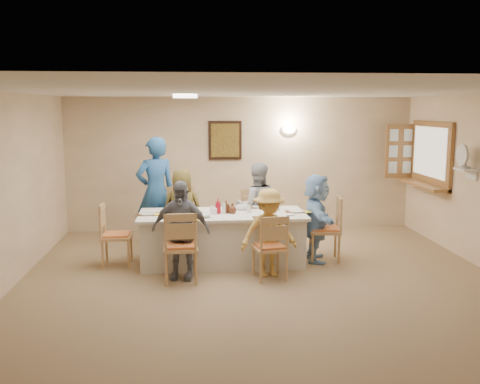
{
  "coord_description": "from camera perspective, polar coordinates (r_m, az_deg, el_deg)",
  "views": [
    {
      "loc": [
        -0.89,
        -6.5,
        2.31
      ],
      "look_at": [
        -0.2,
        1.4,
        1.05
      ],
      "focal_mm": 40.0,
      "sensor_mm": 36.0,
      "label": 1
    }
  ],
  "objects": [
    {
      "name": "napkin_bl",
      "position": [
        8.26,
        -4.96,
        -1.75
      ],
      "size": [
        0.13,
        0.13,
        0.01
      ],
      "primitive_type": "cube",
      "color": "yellow",
      "rests_on": "dining_table"
    },
    {
      "name": "diner_right_end",
      "position": [
        8.13,
        8.15,
        -2.74
      ],
      "size": [
        1.33,
        0.7,
        1.33
      ],
      "primitive_type": "imported",
      "rotation": [
        0.0,
        0.0,
        1.44
      ],
      "color": "#91BEF0",
      "rests_on": "ground"
    },
    {
      "name": "plate_bl",
      "position": [
        8.31,
        -6.2,
        -1.68
      ],
      "size": [
        0.25,
        0.25,
        0.02
      ],
      "primitive_type": "cylinder",
      "color": "white",
      "rests_on": "dining_table"
    },
    {
      "name": "napkin_br",
      "position": [
        8.35,
        3.31,
        -1.62
      ],
      "size": [
        0.13,
        0.13,
        0.01
      ],
      "primitive_type": "cube",
      "color": "yellow",
      "rests_on": "dining_table"
    },
    {
      "name": "bowl_b",
      "position": [
        8.18,
        0.26,
        -1.66
      ],
      "size": [
        0.25,
        0.25,
        0.07
      ],
      "primitive_type": "imported",
      "rotation": [
        0.0,
        0.0,
        -0.11
      ],
      "color": "white",
      "rests_on": "dining_table"
    },
    {
      "name": "placemat_le",
      "position": [
        7.93,
        -9.87,
        -2.35
      ],
      "size": [
        0.34,
        0.25,
        0.01
      ],
      "primitive_type": "cube",
      "color": "#472B19",
      "rests_on": "dining_table"
    },
    {
      "name": "placemat_br",
      "position": [
        8.37,
        2.04,
        -1.62
      ],
      "size": [
        0.35,
        0.26,
        0.01
      ],
      "primitive_type": "cube",
      "color": "#472B19",
      "rests_on": "dining_table"
    },
    {
      "name": "plate_le",
      "position": [
        7.93,
        -9.88,
        -2.28
      ],
      "size": [
        0.24,
        0.24,
        0.02
      ],
      "primitive_type": "cylinder",
      "color": "white",
      "rests_on": "dining_table"
    },
    {
      "name": "condiment_ketchup",
      "position": [
        7.87,
        -2.36,
        -1.5
      ],
      "size": [
        0.09,
        0.09,
        0.23
      ],
      "primitive_type": "imported",
      "rotation": [
        0.0,
        0.0,
        -0.02
      ],
      "color": "#AE0E21",
      "rests_on": "dining_table"
    },
    {
      "name": "ground",
      "position": [
        6.95,
        2.69,
        -10.38
      ],
      "size": [
        7.0,
        7.0,
        0.0
      ],
      "primitive_type": "plane",
      "color": "#997F63"
    },
    {
      "name": "diner_back_left",
      "position": [
        8.59,
        -6.15,
        -1.99
      ],
      "size": [
        0.79,
        0.63,
        1.35
      ],
      "primitive_type": "imported",
      "rotation": [
        0.0,
        0.0,
        2.99
      ],
      "color": "#51451E",
      "rests_on": "ground"
    },
    {
      "name": "placemat_re",
      "position": [
        8.05,
        6.09,
        -2.1
      ],
      "size": [
        0.34,
        0.25,
        0.01
      ],
      "primitive_type": "cube",
      "color": "#472B19",
      "rests_on": "dining_table"
    },
    {
      "name": "plate_br",
      "position": [
        8.37,
        2.04,
        -1.55
      ],
      "size": [
        0.23,
        0.23,
        0.01
      ],
      "primitive_type": "cylinder",
      "color": "white",
      "rests_on": "dining_table"
    },
    {
      "name": "plate_re",
      "position": [
        8.05,
        6.09,
        -2.03
      ],
      "size": [
        0.24,
        0.24,
        0.01
      ],
      "primitive_type": "cylinder",
      "color": "white",
      "rests_on": "dining_table"
    },
    {
      "name": "diner_front_left",
      "position": [
        7.26,
        -6.36,
        -4.04
      ],
      "size": [
        0.92,
        0.63,
        1.35
      ],
      "primitive_type": "imported",
      "rotation": [
        0.0,
        0.0,
        -0.19
      ],
      "color": "slate",
      "rests_on": "ground"
    },
    {
      "name": "napkin_re",
      "position": [
        8.03,
        7.42,
        -2.1
      ],
      "size": [
        0.15,
        0.15,
        0.01
      ],
      "primitive_type": "cube",
      "color": "yellow",
      "rests_on": "dining_table"
    },
    {
      "name": "condiment_brown",
      "position": [
        7.93,
        -1.5,
        -1.55
      ],
      "size": [
        0.12,
        0.12,
        0.19
      ],
      "primitive_type": "imported",
      "rotation": [
        0.0,
        0.0,
        0.2
      ],
      "color": "#4F2615",
      "rests_on": "dining_table"
    },
    {
      "name": "chair_back_left",
      "position": [
        8.74,
        -6.12,
        -2.88
      ],
      "size": [
        0.57,
        0.57,
        1.03
      ],
      "primitive_type": null,
      "rotation": [
        0.0,
        0.0,
        0.18
      ],
      "color": "tan",
      "rests_on": "ground"
    },
    {
      "name": "plate_fl",
      "position": [
        7.49,
        -6.33,
        -2.87
      ],
      "size": [
        0.25,
        0.25,
        0.02
      ],
      "primitive_type": "cylinder",
      "color": "white",
      "rests_on": "dining_table"
    },
    {
      "name": "chair_back_right",
      "position": [
        8.8,
        1.73,
        -2.93
      ],
      "size": [
        0.52,
        0.52,
        0.98
      ],
      "primitive_type": null,
      "rotation": [
        0.0,
        0.0,
        0.12
      ],
      "color": "tan",
      "rests_on": "ground"
    },
    {
      "name": "diner_front_right",
      "position": [
        7.34,
        3.09,
        -4.37
      ],
      "size": [
        0.92,
        0.69,
        1.22
      ],
      "primitive_type": "imported",
      "rotation": [
        0.0,
        0.0,
        0.15
      ],
      "color": "gold",
      "rests_on": "ground"
    },
    {
      "name": "chair_right_end",
      "position": [
        8.2,
        9.01,
        -3.88
      ],
      "size": [
        0.53,
        0.53,
        0.99
      ],
      "primitive_type": null,
      "rotation": [
        0.0,
        0.0,
        -1.7
      ],
      "color": "tan",
      "rests_on": "ground"
    },
    {
      "name": "teacup_a",
      "position": [
        7.62,
        -7.76,
        -2.44
      ],
      "size": [
        0.17,
        0.17,
        0.09
      ],
      "primitive_type": "imported",
      "rotation": [
        0.0,
        0.0,
        -0.26
      ],
      "color": "white",
      "rests_on": "dining_table"
    },
    {
      "name": "napkin_fr",
      "position": [
        7.53,
        4.23,
        -2.79
      ],
      "size": [
        0.15,
        0.15,
        0.01
      ],
      "primitive_type": "cube",
      "color": "yellow",
      "rests_on": "dining_table"
    },
    {
      "name": "drinking_glass",
      "position": [
        7.94,
        -3.01,
        -1.82
      ],
      "size": [
        0.06,
        0.06,
        0.09
      ],
      "primitive_type": "cylinder",
      "color": "silver",
      "rests_on": "dining_table"
    },
    {
      "name": "wall_sconce",
      "position": [
        10.11,
        5.25,
        6.67
      ],
      "size": [
        0.26,
        0.09,
        0.18
      ],
      "primitive_type": "ellipsoid",
      "color": "white",
      "rests_on": "room_walls"
    },
    {
      "name": "plate_fr",
      "position": [
        7.55,
        2.82,
        -2.72
      ],
      "size": [
        0.24,
        0.24,
        0.02
      ],
      "primitive_type": "cylinder",
      "color": "white",
      "rests_on": "dining_table"
    },
    {
      "name": "napkin_le",
      "position": [
        7.87,
        -8.6,
        -2.36
      ],
      "size": [
        0.14,
        0.14,
        0.01
      ],
      "primitive_type": "cube",
      "color": "yellow",
      "rests_on": "dining_table"
    },
    {
      "name": "fan_shelf",
      "position": [
        8.6,
        22.93,
        2.24
      ],
      "size": [
        0.22,
        0.36,
        0.03
      ],
      "primitive_type": "cube",
      "color": "white",
      "rests_on": "room_walls"
    },
    {
      "name": "serving_hatch",
      "position": [
        9.83,
        19.72,
        3.78
      ],
      "size": [
        0.06,
        1.5,
        1.15
      ],
      "primitive_type": "cube",
      "color": "#9D6939",
      "rests_on": "room_walls"
    },
    {
      "name": "placemat_fl",
      "position": [
        7.49,
        -6.32,
        -2.94
      ],
      "size": [
        0.35,
        0.26,
        0.01
      ],
      "primitive_type": "cube",
      "color": "#472B19",
      "rests_on": "dining_table"
    },
    {
      "name": "napkin_fl",
      "position": [
        7.44,
        -4.95,
        -2.95
      ],
      "size": [
        0.14,
        0.14,
        0.01
      ],
      "primitive_type": "cube",
      "color": "yellow",
      "rests_on": "dining_table"
    },
    {
      "name": "wall_picture",
      "position": [
        10.0,
        -1.61,
        5.53
      ],
      "size": [
        0.62,
        0.05,
        0.72
      ],
      "color": "black",
      "rests_on": "room_walls"
    },
    {
      "name": "shutter_door",
      "position": [
        10.42,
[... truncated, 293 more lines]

